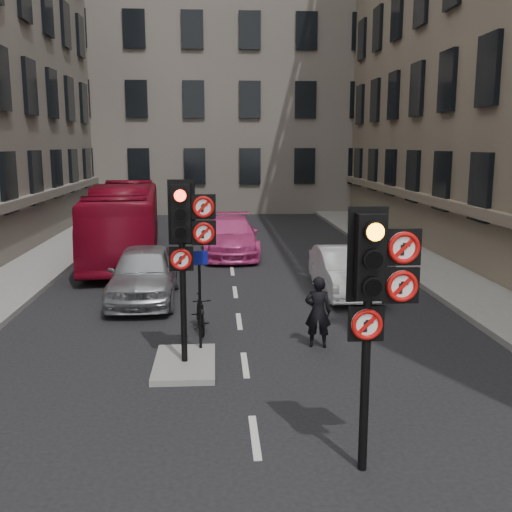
{
  "coord_description": "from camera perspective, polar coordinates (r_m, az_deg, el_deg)",
  "views": [
    {
      "loc": [
        -0.55,
        -6.36,
        4.36
      ],
      "look_at": [
        0.09,
        2.99,
        2.6
      ],
      "focal_mm": 42.0,
      "sensor_mm": 36.0,
      "label": 1
    }
  ],
  "objects": [
    {
      "name": "motorcyclist",
      "position": [
        13.05,
        5.91,
        -5.32
      ],
      "size": [
        0.63,
        0.47,
        1.57
      ],
      "primitive_type": "imported",
      "rotation": [
        0.0,
        0.0,
        2.96
      ],
      "color": "black",
      "rests_on": "ground"
    },
    {
      "name": "bus_red",
      "position": [
        23.52,
        -12.45,
        3.22
      ],
      "size": [
        3.26,
        10.41,
        2.85
      ],
      "primitive_type": "imported",
      "rotation": [
        0.0,
        0.0,
        0.09
      ],
      "color": "maroon",
      "rests_on": "ground"
    },
    {
      "name": "signal_far",
      "position": [
        11.49,
        -6.66,
        2.27
      ],
      "size": [
        0.91,
        0.4,
        3.58
      ],
      "color": "black",
      "rests_on": "centre_island"
    },
    {
      "name": "centre_island",
      "position": [
        12.17,
        -6.8,
        -10.14
      ],
      "size": [
        1.2,
        2.0,
        0.12
      ],
      "primitive_type": "cube",
      "color": "gray",
      "rests_on": "ground"
    },
    {
      "name": "pavement_right",
      "position": [
        20.38,
        18.58,
        -2.05
      ],
      "size": [
        3.0,
        50.0,
        0.16
      ],
      "primitive_type": "cube",
      "color": "gray",
      "rests_on": "ground"
    },
    {
      "name": "pavement_left",
      "position": [
        19.99,
        -23.22,
        -2.6
      ],
      "size": [
        3.0,
        50.0,
        0.16
      ],
      "primitive_type": "cube",
      "color": "gray",
      "rests_on": "ground"
    },
    {
      "name": "car_silver",
      "position": [
        17.16,
        -10.61,
        -1.62
      ],
      "size": [
        1.88,
        4.56,
        1.55
      ],
      "primitive_type": "imported",
      "rotation": [
        0.0,
        0.0,
        0.01
      ],
      "color": "#9C9EA3",
      "rests_on": "ground"
    },
    {
      "name": "motorcycle",
      "position": [
        14.19,
        -5.31,
        -5.44
      ],
      "size": [
        0.61,
        1.51,
        0.88
      ],
      "primitive_type": "imported",
      "rotation": [
        0.0,
        0.0,
        0.13
      ],
      "color": "black",
      "rests_on": "ground"
    },
    {
      "name": "info_sign",
      "position": [
        12.44,
        -5.39,
        -2.85
      ],
      "size": [
        0.36,
        0.12,
        2.09
      ],
      "rotation": [
        0.0,
        0.0,
        0.08
      ],
      "color": "black",
      "rests_on": "centre_island"
    },
    {
      "name": "car_white",
      "position": [
        17.81,
        8.35,
        -1.42
      ],
      "size": [
        1.47,
        4.11,
        1.35
      ],
      "primitive_type": "imported",
      "rotation": [
        0.0,
        0.0,
        0.01
      ],
      "color": "white",
      "rests_on": "ground"
    },
    {
      "name": "signal_near",
      "position": [
        7.83,
        11.29,
        -2.69
      ],
      "size": [
        0.91,
        0.4,
        3.58
      ],
      "color": "black",
      "rests_on": "ground"
    },
    {
      "name": "building_far",
      "position": [
        44.72,
        -3.29,
        17.87
      ],
      "size": [
        30.0,
        14.0,
        20.0
      ],
      "primitive_type": "cube",
      "color": "gray",
      "rests_on": "ground"
    },
    {
      "name": "car_pink",
      "position": [
        23.73,
        -2.44,
        1.89
      ],
      "size": [
        2.13,
        5.2,
        1.51
      ],
      "primitive_type": "imported",
      "rotation": [
        0.0,
        0.0,
        0.0
      ],
      "color": "#D53E8A",
      "rests_on": "ground"
    }
  ]
}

